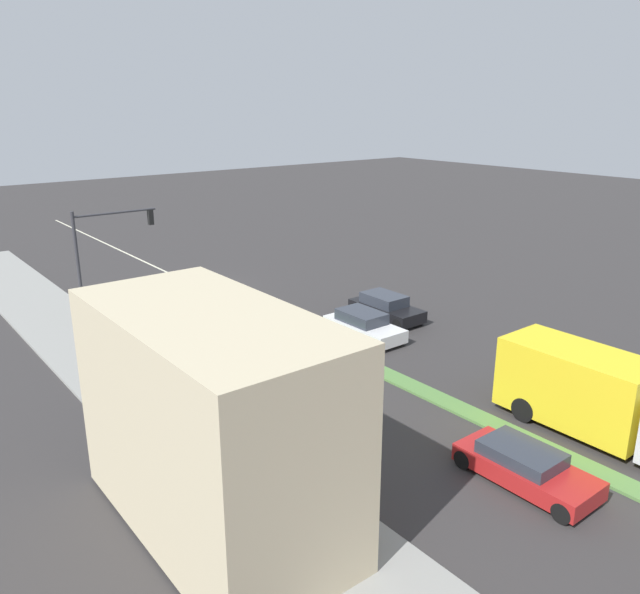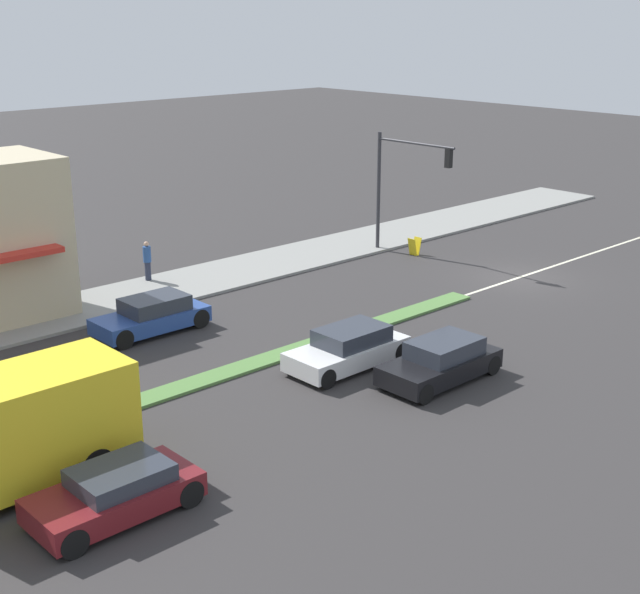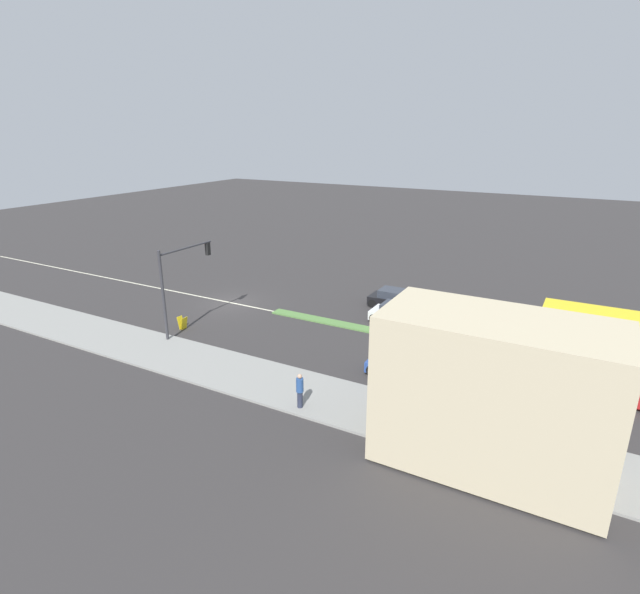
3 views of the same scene
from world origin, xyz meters
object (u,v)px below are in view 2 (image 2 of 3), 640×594
Objects in this scene: sedan_maroon at (116,492)px; coupe_blue at (152,316)px; van_white at (348,349)px; pedestrian at (147,260)px; warning_aframe_sign at (414,246)px; traffic_signal_main at (401,174)px; suv_black at (441,362)px.

coupe_blue reaches higher than sedan_maroon.
van_white is at bearing -157.95° from coupe_blue.
van_white is 7.77m from coupe_blue.
sedan_maroon is (-15.40, 10.62, -0.43)m from pedestrian.
van_white is at bearing 122.84° from warning_aframe_sign.
traffic_signal_main reaches higher than coupe_blue.
warning_aframe_sign is 24.84m from sedan_maroon.
sedan_maroon is at bearing 116.94° from traffic_signal_main.
pedestrian reaches higher than warning_aframe_sign.
warning_aframe_sign is 0.20× the size of van_white.
pedestrian is 0.41× the size of coupe_blue.
traffic_signal_main is 1.33× the size of van_white.
pedestrian is (4.28, 11.27, -2.88)m from traffic_signal_main.
suv_black is (-10.65, 10.82, 0.21)m from warning_aframe_sign.
traffic_signal_main is at bearing -85.57° from coupe_blue.
van_white is at bearing -74.78° from sedan_maroon.
traffic_signal_main is 1.44× the size of sedan_maroon.
sedan_maroon is 12.42m from coupe_blue.
traffic_signal_main is 12.39m from pedestrian.
pedestrian reaches higher than suv_black.
pedestrian is 12.61m from van_white.
coupe_blue is (-1.12, 14.52, -3.26)m from traffic_signal_main.
sedan_maroon is at bearing 105.22° from van_white.
van_white is 1.02× the size of coupe_blue.
suv_black reaches higher than warning_aframe_sign.
traffic_signal_main is 15.49m from suv_black.
sedan_maroon is (-11.12, 21.89, -3.31)m from traffic_signal_main.
coupe_blue reaches higher than warning_aframe_sign.
warning_aframe_sign is 0.21× the size of sedan_maroon.
van_white is (-12.60, 0.34, -0.38)m from pedestrian.
coupe_blue is (7.20, 2.92, 0.00)m from van_white.
suv_black is (-11.12, 10.27, -3.26)m from traffic_signal_main.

